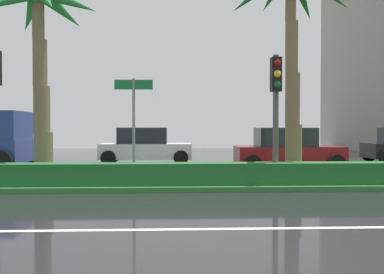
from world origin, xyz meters
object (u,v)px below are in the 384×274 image
(traffic_signal_median_right, at_px, (276,95))
(car_in_traffic_second, at_px, (287,150))
(palm_tree_centre_left, at_px, (290,2))
(street_name_sign, at_px, (134,116))
(car_in_traffic_leading, at_px, (145,146))
(palm_tree_mid_left, at_px, (38,24))

(traffic_signal_median_right, relative_size, car_in_traffic_second, 0.84)
(palm_tree_centre_left, xyz_separation_m, traffic_signal_median_right, (-0.91, -1.88, -3.15))
(palm_tree_centre_left, distance_m, street_name_sign, 6.35)
(palm_tree_centre_left, relative_size, street_name_sign, 2.42)
(car_in_traffic_leading, xyz_separation_m, car_in_traffic_second, (6.02, -3.14, 0.00))
(car_in_traffic_leading, bearing_deg, car_in_traffic_second, -27.53)
(palm_tree_mid_left, distance_m, palm_tree_centre_left, 8.03)
(traffic_signal_median_right, height_order, street_name_sign, traffic_signal_median_right)
(palm_tree_mid_left, distance_m, street_name_sign, 4.31)
(car_in_traffic_leading, bearing_deg, street_name_sign, -88.45)
(street_name_sign, relative_size, car_in_traffic_second, 0.70)
(car_in_traffic_second, bearing_deg, car_in_traffic_leading, 152.47)
(car_in_traffic_second, bearing_deg, traffic_signal_median_right, -108.30)
(palm_tree_mid_left, xyz_separation_m, car_in_traffic_second, (8.84, 3.79, -4.10))
(traffic_signal_median_right, xyz_separation_m, street_name_sign, (-4.03, 0.45, -0.57))
(palm_tree_centre_left, height_order, street_name_sign, palm_tree_centre_left)
(palm_tree_mid_left, distance_m, traffic_signal_median_right, 7.59)
(palm_tree_mid_left, bearing_deg, street_name_sign, -20.22)
(street_name_sign, bearing_deg, car_in_traffic_second, 40.20)
(palm_tree_centre_left, bearing_deg, palm_tree_mid_left, -177.76)
(palm_tree_centre_left, bearing_deg, car_in_traffic_second, 76.05)
(street_name_sign, height_order, car_in_traffic_second, street_name_sign)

